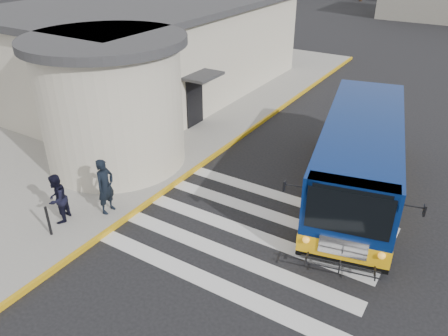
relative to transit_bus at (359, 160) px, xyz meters
The scene contains 9 objects.
ground 3.84m from the transit_bus, 115.85° to the right, with size 140.00×140.00×0.00m, color black.
sidewalk 10.67m from the transit_bus, behind, with size 10.00×34.00×0.15m, color gray.
curb_strip 5.80m from the transit_bus, behind, with size 0.12×34.00×0.16m, color gold.
station_building 13.01m from the transit_bus, 163.65° to the left, with size 12.70×18.70×4.80m.
crosswalk 4.74m from the transit_bus, 117.12° to the right, with size 8.00×5.35×0.01m.
transit_bus is the anchor object (origin of this frame).
pedestrian_a 8.43m from the transit_bus, 138.48° to the right, with size 0.68×0.44×1.85m, color black.
pedestrian_b 9.88m from the transit_bus, 136.79° to the right, with size 0.78×0.61×1.60m, color black.
bollard 10.13m from the transit_bus, 132.89° to the right, with size 0.08×0.08×0.98m, color black.
Camera 1 is at (4.62, -10.33, 8.15)m, focal length 35.00 mm.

